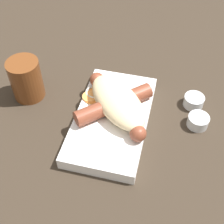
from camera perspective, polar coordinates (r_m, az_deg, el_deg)
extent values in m
plane|color=#33281E|center=(0.68, 0.00, -2.14)|extent=(3.00, 3.00, 0.00)
cube|color=white|center=(0.67, 0.00, -1.37)|extent=(0.27, 0.15, 0.03)
ellipsoid|color=beige|center=(0.65, 1.06, 1.91)|extent=(0.18, 0.18, 0.05)
cylinder|color=brown|center=(0.66, 0.72, 1.37)|extent=(0.14, 0.15, 0.03)
sphere|color=brown|center=(0.61, 4.78, -3.95)|extent=(0.03, 0.03, 0.03)
sphere|color=brown|center=(0.71, -2.76, 5.91)|extent=(0.03, 0.03, 0.03)
cylinder|color=orange|center=(0.71, -3.35, 3.67)|extent=(0.02, 0.02, 0.00)
cylinder|color=#F99E4C|center=(0.70, -4.02, 2.82)|extent=(0.04, 0.04, 0.00)
cylinder|color=orange|center=(0.69, -3.74, 2.48)|extent=(0.04, 0.04, 0.00)
cylinder|color=orange|center=(0.70, -2.54, 3.45)|extent=(0.04, 0.04, 0.00)
torus|color=silver|center=(0.71, -3.22, 4.05)|extent=(0.03, 0.03, 0.00)
torus|color=silver|center=(0.70, -3.25, 3.65)|extent=(0.04, 0.04, 0.01)
torus|color=silver|center=(0.69, -1.74, 2.73)|extent=(0.04, 0.04, 0.01)
cylinder|color=silver|center=(0.70, 15.45, -1.61)|extent=(0.05, 0.05, 0.03)
cylinder|color=maroon|center=(0.70, 15.33, -1.99)|extent=(0.04, 0.04, 0.01)
cylinder|color=silver|center=(0.73, 14.71, 1.95)|extent=(0.05, 0.05, 0.03)
cylinder|color=maroon|center=(0.74, 14.61, 1.56)|extent=(0.04, 0.04, 0.01)
cylinder|color=brown|center=(0.73, -15.43, 5.78)|extent=(0.07, 0.07, 0.10)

